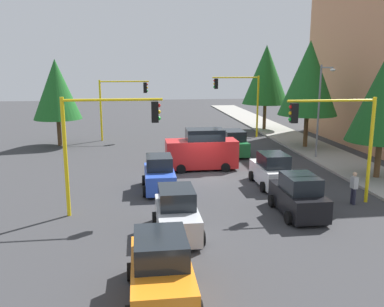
{
  "coord_description": "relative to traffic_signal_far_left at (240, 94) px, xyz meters",
  "views": [
    {
      "loc": [
        25.16,
        -4.19,
        7.0
      ],
      "look_at": [
        -1.56,
        -0.62,
        1.2
      ],
      "focal_mm": 38.74,
      "sensor_mm": 36.0,
      "label": 1
    }
  ],
  "objects": [
    {
      "name": "ground_plane",
      "position": [
        14.0,
        -5.74,
        -4.2
      ],
      "size": [
        120.0,
        120.0,
        0.0
      ],
      "primitive_type": "plane",
      "color": "#353538"
    },
    {
      "name": "sidewalk_kerb",
      "position": [
        9.0,
        4.76,
        -4.12
      ],
      "size": [
        80.0,
        4.0,
        0.15
      ],
      "primitive_type": "cube",
      "color": "gray",
      "rests_on": "ground"
    },
    {
      "name": "lane_arrow_near",
      "position": [
        25.51,
        -8.74,
        -4.19
      ],
      "size": [
        2.4,
        1.1,
        1.1
      ],
      "color": "silver",
      "rests_on": "ground"
    },
    {
      "name": "traffic_signal_far_left",
      "position": [
        0.0,
        0.0,
        0.0
      ],
      "size": [
        0.36,
        4.59,
        5.95
      ],
      "color": "yellow",
      "rests_on": "ground"
    },
    {
      "name": "traffic_signal_far_right",
      "position": [
        0.0,
        -11.43,
        -0.21
      ],
      "size": [
        0.36,
        4.59,
        5.63
      ],
      "color": "yellow",
      "rests_on": "ground"
    },
    {
      "name": "traffic_signal_near_right",
      "position": [
        20.0,
        -11.42,
        -0.24
      ],
      "size": [
        0.36,
        4.59,
        5.58
      ],
      "color": "yellow",
      "rests_on": "ground"
    },
    {
      "name": "traffic_signal_near_left",
      "position": [
        20.0,
        -0.08,
        -0.34
      ],
      "size": [
        0.36,
        4.59,
        5.43
      ],
      "color": "yellow",
      "rests_on": "ground"
    },
    {
      "name": "street_lamp_curbside",
      "position": [
        10.39,
        3.46,
        0.15
      ],
      "size": [
        2.15,
        0.28,
        7.0
      ],
      "color": "slate",
      "rests_on": "ground"
    },
    {
      "name": "tree_opposite_side",
      "position": [
        2.0,
        -16.74,
        0.72
      ],
      "size": [
        4.1,
        4.1,
        7.49
      ],
      "color": "brown",
      "rests_on": "ground"
    },
    {
      "name": "tree_roadside_mid",
      "position": [
        6.0,
        4.26,
        1.7
      ],
      "size": [
        4.89,
        4.89,
        8.96
      ],
      "color": "brown",
      "rests_on": "ground"
    },
    {
      "name": "tree_roadside_far",
      "position": [
        -4.0,
        3.76,
        1.75
      ],
      "size": [
        4.93,
        4.93,
        9.04
      ],
      "color": "brown",
      "rests_on": "ground"
    },
    {
      "name": "tree_roadside_near",
      "position": [
        16.0,
        4.76,
        0.83
      ],
      "size": [
        4.19,
        4.19,
        7.65
      ],
      "color": "brown",
      "rests_on": "ground"
    },
    {
      "name": "delivery_van_red",
      "position": [
        12.0,
        -5.63,
        -2.91
      ],
      "size": [
        2.22,
        4.8,
        2.77
      ],
      "color": "red",
      "rests_on": "ground"
    },
    {
      "name": "car_silver",
      "position": [
        22.85,
        -8.39,
        -3.3
      ],
      "size": [
        3.8,
        1.97,
        1.98
      ],
      "color": "#B2B5BA",
      "rests_on": "ground"
    },
    {
      "name": "car_green",
      "position": [
        7.7,
        -2.44,
        -3.3
      ],
      "size": [
        4.18,
        2.04,
        1.98
      ],
      "color": "#1E7238",
      "rests_on": "ground"
    },
    {
      "name": "car_black",
      "position": [
        21.29,
        -2.45,
        -3.3
      ],
      "size": [
        3.81,
        1.97,
        1.98
      ],
      "color": "black",
      "rests_on": "ground"
    },
    {
      "name": "car_blue",
      "position": [
        16.49,
        -8.76,
        -3.3
      ],
      "size": [
        3.63,
        1.94,
        1.98
      ],
      "color": "blue",
      "rests_on": "ground"
    },
    {
      "name": "car_orange",
      "position": [
        27.67,
        -9.33,
        -3.3
      ],
      "size": [
        4.03,
        2.12,
        1.98
      ],
      "color": "orange",
      "rests_on": "ground"
    },
    {
      "name": "car_white",
      "position": [
        16.5,
        -2.15,
        -3.3
      ],
      "size": [
        3.85,
        1.99,
        1.98
      ],
      "color": "white",
      "rests_on": "ground"
    },
    {
      "name": "pedestrian_crossing",
      "position": [
        20.24,
        0.91,
        -3.29
      ],
      "size": [
        0.4,
        0.24,
        1.7
      ],
      "color": "#262638",
      "rests_on": "ground"
    }
  ]
}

